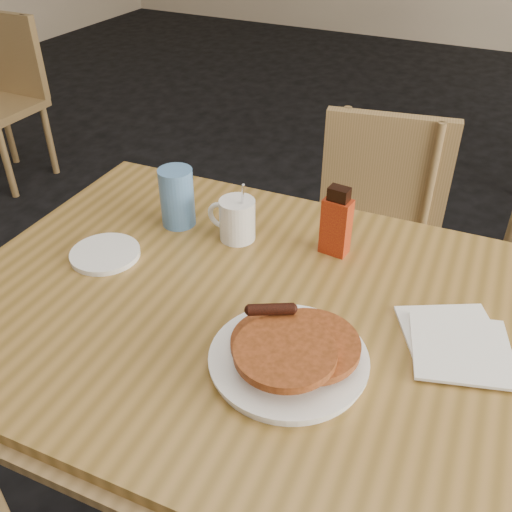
{
  "coord_description": "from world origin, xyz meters",
  "views": [
    {
      "loc": [
        0.35,
        -0.76,
        1.45
      ],
      "look_at": [
        -0.04,
        0.03,
        0.84
      ],
      "focal_mm": 40.0,
      "sensor_mm": 36.0,
      "label": 1
    }
  ],
  "objects": [
    {
      "name": "side_saucer",
      "position": [
        -0.38,
        -0.0,
        0.76
      ],
      "size": [
        0.16,
        0.16,
        0.01
      ],
      "primitive_type": "cylinder",
      "rotation": [
        0.0,
        0.0,
        -0.06
      ],
      "color": "white",
      "rests_on": "main_table"
    },
    {
      "name": "syrup_bottle",
      "position": [
        0.05,
        0.23,
        0.82
      ],
      "size": [
        0.06,
        0.04,
        0.16
      ],
      "rotation": [
        0.0,
        0.0,
        -0.08
      ],
      "color": "maroon",
      "rests_on": "main_table"
    },
    {
      "name": "main_table",
      "position": [
        0.02,
        -0.01,
        0.71
      ],
      "size": [
        1.36,
        0.95,
        0.75
      ],
      "rotation": [
        0.0,
        0.0,
        0.05
      ],
      "color": "olive",
      "rests_on": "floor"
    },
    {
      "name": "napkin_stack",
      "position": [
        0.34,
        0.05,
        0.76
      ],
      "size": [
        0.24,
        0.25,
        0.01
      ],
      "rotation": [
        0.0,
        0.0,
        0.5
      ],
      "color": "white",
      "rests_on": "main_table"
    },
    {
      "name": "chair_wall_extra",
      "position": [
        -2.09,
        1.26,
        0.49
      ],
      "size": [
        0.38,
        0.38,
        0.83
      ],
      "rotation": [
        0.0,
        0.0,
        0.01
      ],
      "color": "#997748",
      "rests_on": "floor"
    },
    {
      "name": "coffee_mug",
      "position": [
        -0.17,
        0.18,
        0.8
      ],
      "size": [
        0.11,
        0.08,
        0.15
      ],
      "rotation": [
        0.0,
        0.0,
        0.16
      ],
      "color": "white",
      "rests_on": "main_table"
    },
    {
      "name": "chair_main_far",
      "position": [
        0.01,
        0.73,
        0.5
      ],
      "size": [
        0.45,
        0.45,
        0.85
      ],
      "rotation": [
        0.0,
        0.0,
        0.18
      ],
      "color": "#997748",
      "rests_on": "floor"
    },
    {
      "name": "pancake_plate",
      "position": [
        0.1,
        -0.12,
        0.77
      ],
      "size": [
        0.27,
        0.27,
        0.08
      ],
      "rotation": [
        0.0,
        0.0,
        0.08
      ],
      "color": "white",
      "rests_on": "main_table"
    },
    {
      "name": "blue_tumbler",
      "position": [
        -0.32,
        0.18,
        0.82
      ],
      "size": [
        0.08,
        0.08,
        0.14
      ],
      "primitive_type": "cylinder",
      "rotation": [
        0.0,
        0.0,
        0.02
      ],
      "color": "#5182BE",
      "rests_on": "main_table"
    }
  ]
}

